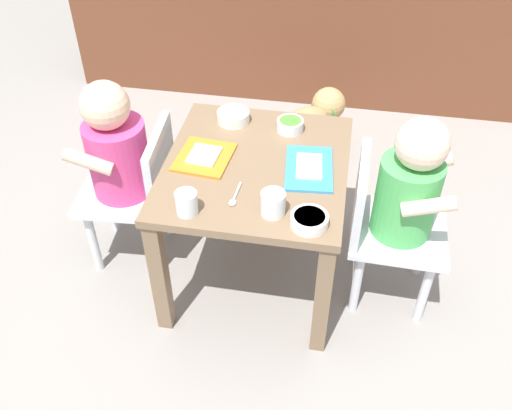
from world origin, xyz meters
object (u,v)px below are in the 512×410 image
at_px(food_tray_left, 204,156).
at_px(food_tray_right, 309,167).
at_px(dining_table, 256,185).
at_px(seated_child_left, 121,156).
at_px(water_cup_left, 187,204).
at_px(seated_child_right, 404,194).
at_px(dog, 308,126).
at_px(spoon_by_left_tray, 235,197).
at_px(cereal_bowl_right_side, 290,125).
at_px(water_cup_right, 273,205).
at_px(cereal_bowl_left_side, 309,220).
at_px(veggie_bowl_far, 233,116).

distance_m(food_tray_left, food_tray_right, 0.31).
xyz_separation_m(dining_table, food_tray_left, (-0.15, 0.00, 0.09)).
bearing_deg(seated_child_left, water_cup_left, -42.29).
bearing_deg(food_tray_right, seated_child_right, -2.91).
relative_size(seated_child_left, food_tray_left, 3.54).
xyz_separation_m(dog, spoon_by_left_tray, (-0.13, -0.76, 0.25)).
height_order(food_tray_left, cereal_bowl_right_side, cereal_bowl_right_side).
distance_m(water_cup_left, water_cup_right, 0.22).
height_order(food_tray_right, water_cup_left, water_cup_left).
distance_m(food_tray_right, cereal_bowl_left_side, 0.23).
bearing_deg(dog, dining_table, -99.22).
distance_m(dog, food_tray_right, 0.66).
distance_m(food_tray_right, water_cup_left, 0.38).
relative_size(food_tray_right, water_cup_right, 3.34).
bearing_deg(food_tray_left, cereal_bowl_left_side, -35.17).
bearing_deg(water_cup_right, dog, 88.70).
xyz_separation_m(dog, food_tray_right, (0.05, -0.60, 0.25)).
height_order(water_cup_right, veggie_bowl_far, water_cup_right).
distance_m(dining_table, cereal_bowl_right_side, 0.23).
height_order(cereal_bowl_right_side, spoon_by_left_tray, cereal_bowl_right_side).
bearing_deg(veggie_bowl_far, food_tray_right, -38.03).
bearing_deg(food_tray_left, dining_table, -1.01).
distance_m(seated_child_right, cereal_bowl_right_side, 0.41).
height_order(cereal_bowl_right_side, cereal_bowl_left_side, cereal_bowl_right_side).
height_order(cereal_bowl_right_side, veggie_bowl_far, same).
bearing_deg(water_cup_left, food_tray_right, 39.37).
relative_size(food_tray_left, water_cup_right, 2.81).
distance_m(seated_child_right, cereal_bowl_left_side, 0.34).
distance_m(seated_child_right, spoon_by_left_tray, 0.48).
bearing_deg(food_tray_left, seated_child_right, -1.37).
xyz_separation_m(cereal_bowl_right_side, cereal_bowl_left_side, (0.10, -0.42, -0.00)).
distance_m(seated_child_left, veggie_bowl_far, 0.37).
bearing_deg(food_tray_right, dog, 95.17).
bearing_deg(veggie_bowl_far, spoon_by_left_tray, -77.56).
bearing_deg(seated_child_left, dog, 48.07).
height_order(food_tray_right, spoon_by_left_tray, food_tray_right).
relative_size(water_cup_right, spoon_by_left_tray, 0.66).
bearing_deg(spoon_by_left_tray, dog, 80.50).
bearing_deg(water_cup_right, dining_table, 111.71).
height_order(seated_child_right, cereal_bowl_left_side, seated_child_right).
bearing_deg(seated_child_right, spoon_by_left_tray, -162.17).
distance_m(dining_table, veggie_bowl_far, 0.26).
bearing_deg(food_tray_left, seated_child_left, 175.63).
bearing_deg(dog, water_cup_left, -105.72).
distance_m(water_cup_right, veggie_bowl_far, 0.45).
height_order(dog, cereal_bowl_left_side, cereal_bowl_left_side).
bearing_deg(cereal_bowl_right_side, veggie_bowl_far, 174.22).
bearing_deg(cereal_bowl_left_side, water_cup_left, -178.77).
relative_size(seated_child_left, water_cup_left, 10.24).
bearing_deg(cereal_bowl_left_side, water_cup_right, 163.43).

